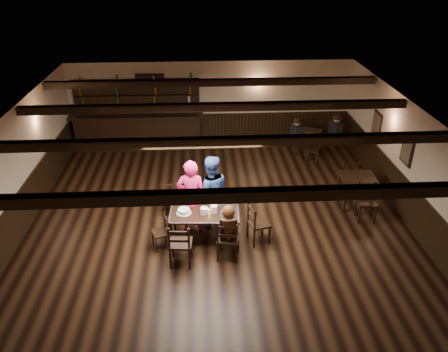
{
  "coord_description": "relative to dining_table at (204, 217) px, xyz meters",
  "views": [
    {
      "loc": [
        -0.36,
        -8.55,
        5.89
      ],
      "look_at": [
        0.14,
        0.2,
        1.23
      ],
      "focal_mm": 35.0,
      "sensor_mm": 36.0,
      "label": 1
    }
  ],
  "objects": [
    {
      "name": "ground",
      "position": [
        0.33,
        0.61,
        -0.67
      ],
      "size": [
        10.0,
        10.0,
        0.0
      ],
      "primitive_type": "plane",
      "color": "black",
      "rests_on": "ground"
    },
    {
      "name": "room_shell",
      "position": [
        0.34,
        0.64,
        1.08
      ],
      "size": [
        9.02,
        10.02,
        2.71
      ],
      "color": "beige",
      "rests_on": "ground"
    },
    {
      "name": "dining_table",
      "position": [
        0.0,
        0.0,
        0.0
      ],
      "size": [
        1.54,
        0.83,
        0.75
      ],
      "color": "black",
      "rests_on": "ground"
    },
    {
      "name": "chair_near_left",
      "position": [
        -0.51,
        -0.78,
        -0.09
      ],
      "size": [
        0.5,
        0.48,
        0.99
      ],
      "color": "black",
      "rests_on": "ground"
    },
    {
      "name": "chair_near_right",
      "position": [
        0.47,
        -0.65,
        -0.11
      ],
      "size": [
        0.53,
        0.51,
        0.96
      ],
      "color": "black",
      "rests_on": "ground"
    },
    {
      "name": "chair_end_left",
      "position": [
        -0.89,
        -0.12,
        -0.22
      ],
      "size": [
        0.44,
        0.45,
        0.77
      ],
      "color": "black",
      "rests_on": "ground"
    },
    {
      "name": "chair_end_right",
      "position": [
        1.11,
        -0.06,
        -0.11
      ],
      "size": [
        0.53,
        0.54,
        0.96
      ],
      "color": "black",
      "rests_on": "ground"
    },
    {
      "name": "chair_far_pushed",
      "position": [
        -0.84,
        1.28,
        -0.2
      ],
      "size": [
        0.44,
        0.42,
        0.79
      ],
      "color": "black",
      "rests_on": "ground"
    },
    {
      "name": "woman_pink",
      "position": [
        -0.28,
        0.45,
        0.24
      ],
      "size": [
        0.68,
        0.47,
        1.81
      ],
      "primitive_type": "imported",
      "rotation": [
        0.0,
        0.0,
        3.08
      ],
      "color": "#D91E50",
      "rests_on": "ground"
    },
    {
      "name": "man_blue",
      "position": [
        0.16,
        0.68,
        0.23
      ],
      "size": [
        0.93,
        0.76,
        1.78
      ],
      "primitive_type": "imported",
      "rotation": [
        0.0,
        0.0,
        3.25
      ],
      "color": "navy",
      "rests_on": "ground"
    },
    {
      "name": "seated_person",
      "position": [
        0.48,
        -0.58,
        0.18
      ],
      "size": [
        0.35,
        0.53,
        0.86
      ],
      "color": "black",
      "rests_on": "ground"
    },
    {
      "name": "cake",
      "position": [
        -0.44,
        0.04,
        0.13
      ],
      "size": [
        0.32,
        0.32,
        0.1
      ],
      "color": "white",
      "rests_on": "dining_table"
    },
    {
      "name": "plate_stack_a",
      "position": [
        -0.0,
        -0.02,
        0.16
      ],
      "size": [
        0.16,
        0.16,
        0.16
      ],
      "primitive_type": "cylinder",
      "color": "white",
      "rests_on": "dining_table"
    },
    {
      "name": "plate_stack_b",
      "position": [
        0.21,
        0.02,
        0.17
      ],
      "size": [
        0.15,
        0.15,
        0.18
      ],
      "primitive_type": "cylinder",
      "color": "white",
      "rests_on": "dining_table"
    },
    {
      "name": "tea_light",
      "position": [
        0.09,
        0.08,
        0.11
      ],
      "size": [
        0.05,
        0.05,
        0.06
      ],
      "color": "#A5A8AD",
      "rests_on": "dining_table"
    },
    {
      "name": "salt_shaker",
      "position": [
        0.37,
        -0.05,
        0.13
      ],
      "size": [
        0.03,
        0.03,
        0.08
      ],
      "primitive_type": "cylinder",
      "color": "silver",
      "rests_on": "dining_table"
    },
    {
      "name": "pepper_shaker",
      "position": [
        0.38,
        -0.14,
        0.13
      ],
      "size": [
        0.04,
        0.04,
        0.09
      ],
      "primitive_type": "cylinder",
      "color": "#A5A8AD",
      "rests_on": "dining_table"
    },
    {
      "name": "drink_glass",
      "position": [
        0.26,
        0.15,
        0.14
      ],
      "size": [
        0.07,
        0.07,
        0.11
      ],
      "primitive_type": "cylinder",
      "color": "silver",
      "rests_on": "dining_table"
    },
    {
      "name": "menu_red",
      "position": [
        0.55,
        -0.15,
        0.09
      ],
      "size": [
        0.34,
        0.26,
        0.0
      ],
      "primitive_type": "cube",
      "rotation": [
        0.0,
        0.0,
        0.11
      ],
      "color": "maroon",
      "rests_on": "dining_table"
    },
    {
      "name": "menu_blue",
      "position": [
        0.54,
        0.07,
        0.09
      ],
      "size": [
        0.33,
        0.24,
        0.0
      ],
      "primitive_type": "cube",
      "rotation": [
        0.0,
        0.0,
        -0.1
      ],
      "color": "#0D1045",
      "rests_on": "dining_table"
    },
    {
      "name": "bar_counter",
      "position": [
        -2.01,
        5.32,
        0.06
      ],
      "size": [
        4.14,
        0.7,
        2.2
      ],
      "color": "black",
      "rests_on": "ground"
    },
    {
      "name": "back_table_a",
      "position": [
        3.87,
        1.41,
        -0.01
      ],
      "size": [
        0.94,
        0.94,
        0.75
      ],
      "color": "black",
      "rests_on": "ground"
    },
    {
      "name": "back_table_b",
      "position": [
        3.34,
        4.49,
        -0.02
      ],
      "size": [
        0.95,
        0.95,
        0.75
      ],
      "color": "black",
      "rests_on": "ground"
    },
    {
      "name": "bg_patron_left",
      "position": [
        2.91,
        4.4,
        0.18
      ],
      "size": [
        0.33,
        0.42,
        0.76
      ],
      "color": "black",
      "rests_on": "ground"
    },
    {
      "name": "bg_patron_right",
      "position": [
        4.17,
        4.51,
        0.21
      ],
      "size": [
        0.35,
        0.45,
        0.81
      ],
      "color": "black",
      "rests_on": "ground"
    }
  ]
}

